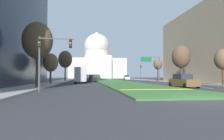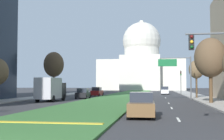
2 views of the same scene
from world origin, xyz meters
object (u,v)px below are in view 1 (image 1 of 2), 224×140
overhead_guide_sign (153,64)px  sedan_lead_stopped (183,81)px  sedan_far_horizon (127,78)px  box_truck_delivery (81,75)px  traffic_light_far_right (141,70)px  street_tree_right_near (223,60)px  capitol_building (97,62)px  street_tree_right_mid (181,57)px  street_tree_left_near (38,41)px  street_tree_right_far (158,64)px  sedan_distant (91,78)px  sedan_midblock (92,79)px  street_tree_left_far (65,59)px  traffic_light_near_left (49,52)px  street_tree_left_mid (51,63)px

overhead_guide_sign → sedan_lead_stopped: 24.80m
sedan_far_horizon → box_truck_delivery: 35.56m
traffic_light_far_right → street_tree_right_near: size_ratio=0.97×
capitol_building → street_tree_right_mid: (12.79, -87.14, -4.93)m
street_tree_right_mid → sedan_lead_stopped: (-7.38, -15.14, -4.65)m
street_tree_left_near → sedan_far_horizon: size_ratio=1.88×
street_tree_right_far → sedan_distant: (-18.23, 7.16, -3.91)m
street_tree_right_far → sedan_midblock: bearing=-170.0°
sedan_midblock → box_truck_delivery: 8.61m
capitol_building → street_tree_right_far: capitol_building is taller
capitol_building → street_tree_left_far: bearing=-99.9°
traffic_light_near_left → street_tree_right_mid: size_ratio=0.66×
street_tree_left_mid → street_tree_right_mid: size_ratio=0.71×
overhead_guide_sign → sedan_lead_stopped: bearing=-100.2°
box_truck_delivery → street_tree_left_near: bearing=-106.6°
capitol_building → street_tree_left_mid: 90.47m
overhead_guide_sign → street_tree_right_mid: bearing=-71.2°
street_tree_right_near → sedan_midblock: 29.83m
sedan_lead_stopped → sedan_distant: size_ratio=1.09×
street_tree_right_near → sedan_midblock: size_ratio=1.21×
street_tree_left_mid → sedan_far_horizon: size_ratio=1.30×
street_tree_left_near → street_tree_right_far: street_tree_left_near is taller
sedan_distant → overhead_guide_sign: bearing=-38.4°
street_tree_right_near → sedan_distant: 38.50m
street_tree_left_far → sedan_lead_stopped: street_tree_left_far is taller
sedan_far_horizon → sedan_midblock: bearing=-120.4°
sedan_lead_stopped → sedan_distant: (-10.76, 36.09, 0.01)m
street_tree_right_mid → street_tree_right_far: size_ratio=1.24×
traffic_light_far_right → street_tree_right_far: size_ratio=0.82×
traffic_light_far_right → overhead_guide_sign: overhead_guide_sign is taller
street_tree_left_mid → traffic_light_far_right: bearing=48.4°
traffic_light_far_right → street_tree_right_near: street_tree_right_near is taller
street_tree_right_near → street_tree_left_mid: bearing=157.2°
traffic_light_near_left → street_tree_left_mid: street_tree_left_mid is taller
sedan_lead_stopped → sedan_midblock: bearing=113.0°
sedan_midblock → sedan_distant: bearing=89.2°
sedan_lead_stopped → sedan_midblock: (-10.91, 25.68, -0.03)m
street_tree_left_far → sedan_far_horizon: size_ratio=1.94×
street_tree_right_mid → box_truck_delivery: 21.20m
street_tree_right_mid → street_tree_right_far: (0.10, 13.79, -0.73)m
street_tree_right_mid → sedan_midblock: 21.61m
overhead_guide_sign → street_tree_right_near: size_ratio=1.22×
box_truck_delivery → street_tree_right_near: bearing=-36.7°
overhead_guide_sign → street_tree_right_far: (3.15, 4.81, 0.13)m
street_tree_right_near → street_tree_right_mid: (0.18, 12.98, 1.67)m
sedan_midblock → box_truck_delivery: (-2.45, -8.20, 0.89)m
street_tree_right_mid → sedan_distant: size_ratio=1.82×
sedan_far_horizon → sedan_lead_stopped: bearing=-93.3°
capitol_building → sedan_lead_stopped: (5.41, -102.28, -9.58)m
street_tree_left_near → sedan_far_horizon: 52.58m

